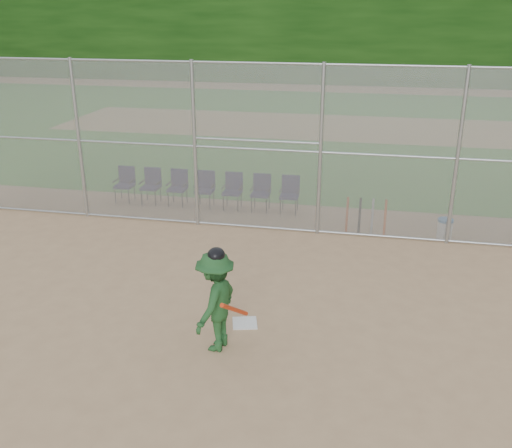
% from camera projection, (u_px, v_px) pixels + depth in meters
% --- Properties ---
extents(ground, '(100.00, 100.00, 0.00)m').
position_uv_depth(ground, '(226.00, 340.00, 9.37)').
color(ground, tan).
rests_on(ground, ground).
extents(grass_strip, '(100.00, 100.00, 0.00)m').
position_uv_depth(grass_strip, '(324.00, 127.00, 25.84)').
color(grass_strip, '#296C20').
rests_on(grass_strip, ground).
extents(dirt_patch_far, '(24.00, 24.00, 0.00)m').
position_uv_depth(dirt_patch_far, '(324.00, 126.00, 25.84)').
color(dirt_patch_far, tan).
rests_on(dirt_patch_far, ground).
extents(backstop_fence, '(16.09, 0.09, 4.00)m').
position_uv_depth(backstop_fence, '(277.00, 147.00, 13.21)').
color(backstop_fence, gray).
rests_on(backstop_fence, ground).
extents(home_plate, '(0.51, 0.51, 0.02)m').
position_uv_depth(home_plate, '(245.00, 323.00, 9.85)').
color(home_plate, silver).
rests_on(home_plate, ground).
extents(batter_at_plate, '(0.95, 1.35, 1.74)m').
position_uv_depth(batter_at_plate, '(216.00, 301.00, 8.87)').
color(batter_at_plate, '#1E4C22').
rests_on(batter_at_plate, ground).
extents(water_cooler, '(0.37, 0.37, 0.46)m').
position_uv_depth(water_cooler, '(445.00, 228.00, 13.42)').
color(water_cooler, white).
rests_on(water_cooler, ground).
extents(spare_bats, '(0.96, 0.30, 0.85)m').
position_uv_depth(spare_bats, '(366.00, 216.00, 13.68)').
color(spare_bats, '#D84C14').
rests_on(spare_bats, ground).
extents(chair_0, '(0.54, 0.52, 0.96)m').
position_uv_depth(chair_0, '(124.00, 185.00, 15.83)').
color(chair_0, '#11103B').
rests_on(chair_0, ground).
extents(chair_1, '(0.54, 0.52, 0.96)m').
position_uv_depth(chair_1, '(150.00, 187.00, 15.69)').
color(chair_1, '#11103B').
rests_on(chair_1, ground).
extents(chair_2, '(0.54, 0.52, 0.96)m').
position_uv_depth(chair_2, '(177.00, 188.00, 15.54)').
color(chair_2, '#11103B').
rests_on(chair_2, ground).
extents(chair_3, '(0.54, 0.52, 0.96)m').
position_uv_depth(chair_3, '(204.00, 190.00, 15.40)').
color(chair_3, '#11103B').
rests_on(chair_3, ground).
extents(chair_4, '(0.54, 0.52, 0.96)m').
position_uv_depth(chair_4, '(232.00, 192.00, 15.26)').
color(chair_4, '#11103B').
rests_on(chair_4, ground).
extents(chair_5, '(0.54, 0.52, 0.96)m').
position_uv_depth(chair_5, '(260.00, 193.00, 15.11)').
color(chair_5, '#11103B').
rests_on(chair_5, ground).
extents(chair_6, '(0.54, 0.52, 0.96)m').
position_uv_depth(chair_6, '(289.00, 195.00, 14.97)').
color(chair_6, '#11103B').
rests_on(chair_6, ground).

